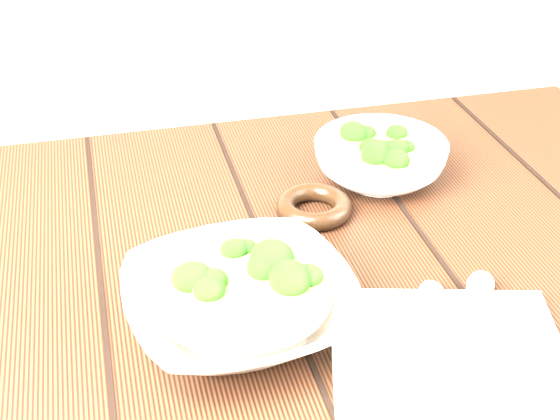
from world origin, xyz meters
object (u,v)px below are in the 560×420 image
object	(u,v)px
table	(287,337)
napkin	(448,353)
trivet	(314,207)
soup_bowl_back	(380,159)
soup_bowl_front	(241,304)

from	to	relation	value
table	napkin	distance (m)	0.26
table	trivet	bearing A→B (deg)	57.32
table	trivet	size ratio (longest dim) A/B	12.02
napkin	soup_bowl_back	bearing A→B (deg)	95.85
soup_bowl_front	trivet	distance (m)	0.24
table	soup_bowl_back	xyz separation A→B (m)	(0.18, 0.16, 0.15)
soup_bowl_front	trivet	size ratio (longest dim) A/B	2.64
table	trivet	xyz separation A→B (m)	(0.06, 0.09, 0.13)
trivet	soup_bowl_front	bearing A→B (deg)	-124.99
soup_bowl_back	napkin	xyz separation A→B (m)	(-0.06, -0.36, -0.03)
soup_bowl_back	trivet	size ratio (longest dim) A/B	2.33
soup_bowl_back	napkin	bearing A→B (deg)	-99.43
soup_bowl_front	napkin	world-z (taller)	soup_bowl_front
soup_bowl_back	table	bearing A→B (deg)	-137.29
soup_bowl_back	napkin	world-z (taller)	soup_bowl_back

